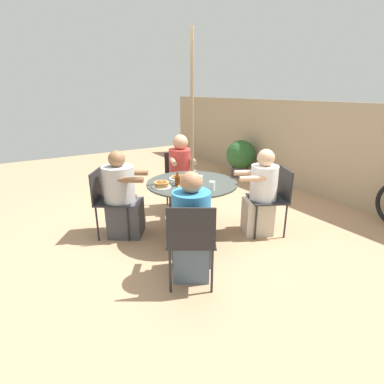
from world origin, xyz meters
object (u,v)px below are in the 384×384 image
Objects in this scene: diner_west at (191,231)px; diner_south at (122,199)px; patio_chair_east at (179,176)px; patio_chair_south at (109,197)px; potted_shrub at (241,156)px; coffee_cup at (199,180)px; patio_chair_north at (274,195)px; diner_east at (181,177)px; diner_north at (261,196)px; patio_chair_west at (191,238)px; pancake_plate_b at (178,177)px; syrup_bottle at (178,180)px; patio_table at (192,196)px; pancake_plate_c at (161,185)px; drinking_glass_a at (212,186)px; pancake_plate_a at (184,189)px.

diner_south is at bearing 134.17° from diner_west.
patio_chair_east is 1.00× the size of patio_chair_south.
potted_shrub is at bearing -135.98° from patio_chair_east.
patio_chair_south reaches higher than coffee_cup.
patio_chair_north is 1.00× the size of patio_chair_east.
potted_shrub is at bearing -132.91° from diner_east.
diner_north is 1.46m from patio_chair_west.
diner_north is 0.85m from coffee_cup.
diner_west is 4.98× the size of pancake_plate_b.
coffee_cup is (0.09, 0.26, -0.01)m from syrup_bottle.
patio_table is at bearing 90.00° from diner_east.
coffee_cup is at bearing 94.45° from diner_east.
pancake_plate_c is at bearing -102.47° from syrup_bottle.
diner_north is at bearing 90.00° from patio_chair_north.
patio_chair_north is at bearing 48.08° from patio_chair_west.
diner_east is (-1.30, -0.63, 0.03)m from patio_chair_north.
patio_chair_east reaches higher than drinking_glass_a.
pancake_plate_b is at bearing 158.13° from pancake_plate_a.
patio_chair_south is at bearing -123.99° from patio_table.
patio_chair_north is at bearing 69.95° from pancake_plate_c.
diner_west is 4.98× the size of pancake_plate_a.
potted_shrub is (-0.85, 2.01, -0.07)m from patio_chair_east.
diner_north is at bearing 69.56° from syrup_bottle.
diner_north is at bearing 70.79° from pancake_plate_c.
drinking_glass_a is at bearing 74.40° from diner_south.
coffee_cup is 0.29m from drinking_glass_a.
patio_chair_north is 0.97m from drinking_glass_a.
pancake_plate_b is (-0.71, -1.02, 0.22)m from patio_chair_north.
pancake_plate_b is at bearing 79.94° from diner_north.
diner_north reaches higher than coffee_cup.
coffee_cup is at bearing 114.10° from pancake_plate_a.
diner_south is at bearing -127.62° from coffee_cup.
pancake_plate_a and potted_shrub have the same top height.
diner_west is at bearing -47.96° from potted_shrub.
patio_table is at bearing -176.97° from drinking_glass_a.
pancake_plate_b is at bearing 80.41° from patio_chair_east.
patio_chair_north is 1.95m from diner_south.
diner_east reaches higher than diner_south.
patio_table is 1.30× the size of patio_chair_north.
patio_table is 5.06× the size of pancake_plate_a.
coffee_cup is 0.96× the size of drinking_glass_a.
diner_south is 0.63m from pancake_plate_c.
patio_chair_south is at bearing -90.00° from diner_south.
diner_north is 1.95m from patio_chair_south.
patio_table is 1.00× the size of diner_north.
patio_table is 1.01× the size of diner_south.
syrup_bottle reaches higher than pancake_plate_c.
diner_west is at bearing -22.69° from pancake_plate_b.
patio_chair_south is 3.89× the size of pancake_plate_c.
potted_shrub is at bearing 123.03° from pancake_plate_b.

